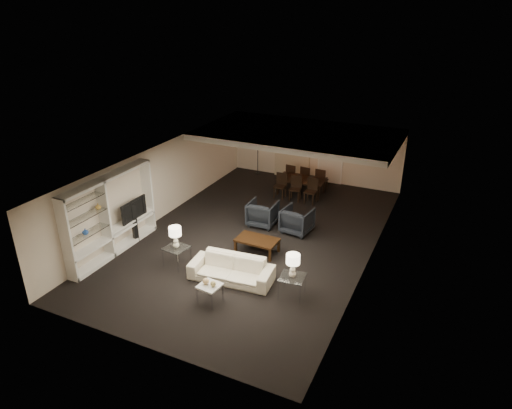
{
  "coord_description": "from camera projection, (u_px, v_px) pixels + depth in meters",
  "views": [
    {
      "loc": [
        5.35,
        -11.39,
        6.75
      ],
      "look_at": [
        0.0,
        0.0,
        1.1
      ],
      "focal_mm": 32.0,
      "sensor_mm": 36.0,
      "label": 1
    }
  ],
  "objects": [
    {
      "name": "chair_nl",
      "position": [
        280.0,
        186.0,
        16.89
      ],
      "size": [
        0.44,
        0.44,
        0.92
      ],
      "primitive_type": null,
      "rotation": [
        0.0,
        0.0,
        0.04
      ],
      "color": "black",
      "rests_on": "floor"
    },
    {
      "name": "ceiling_soffit",
      "position": [
        298.0,
        135.0,
        16.15
      ],
      "size": [
        7.0,
        4.0,
        0.2
      ],
      "primitive_type": "cube",
      "color": "silver",
      "rests_on": "ceiling"
    },
    {
      "name": "pendant_light",
      "position": [
        305.0,
        149.0,
        16.23
      ],
      "size": [
        0.52,
        0.52,
        0.24
      ],
      "primitive_type": "cylinder",
      "color": "#D8591E",
      "rests_on": "ceiling_soffit"
    },
    {
      "name": "painting",
      "position": [
        367.0,
        150.0,
        17.3
      ],
      "size": [
        0.95,
        0.04,
        0.65
      ],
      "primitive_type": "cube",
      "color": "#142D38",
      "rests_on": "wall_back"
    },
    {
      "name": "vase_amber",
      "position": [
        98.0,
        206.0,
        12.35
      ],
      "size": [
        0.16,
        0.16,
        0.17
      ],
      "primitive_type": "imported",
      "color": "#B28A3B",
      "rests_on": "media_unit"
    },
    {
      "name": "wall_back",
      "position": [
        314.0,
        150.0,
        18.27
      ],
      "size": [
        7.0,
        0.02,
        2.5
      ],
      "primitive_type": "cube",
      "color": "beige",
      "rests_on": "ground"
    },
    {
      "name": "chair_fl",
      "position": [
        292.0,
        175.0,
        17.96
      ],
      "size": [
        0.47,
        0.47,
        0.92
      ],
      "primitive_type": null,
      "rotation": [
        0.0,
        0.0,
        3.04
      ],
      "color": "black",
      "rests_on": "floor"
    },
    {
      "name": "armchair_left",
      "position": [
        263.0,
        213.0,
        14.84
      ],
      "size": [
        0.91,
        0.93,
        0.82
      ],
      "primitive_type": "imported",
      "rotation": [
        0.0,
        0.0,
        3.18
      ],
      "color": "black",
      "rests_on": "floor"
    },
    {
      "name": "wall_front",
      "position": [
        140.0,
        299.0,
        9.19
      ],
      "size": [
        7.0,
        0.02,
        2.5
      ],
      "primitive_type": "cube",
      "color": "beige",
      "rests_on": "ground"
    },
    {
      "name": "armchair_right",
      "position": [
        297.0,
        220.0,
        14.38
      ],
      "size": [
        0.97,
        0.99,
        0.82
      ],
      "primitive_type": "imported",
      "rotation": [
        0.0,
        0.0,
        3.03
      ],
      "color": "black",
      "rests_on": "floor"
    },
    {
      "name": "media_unit",
      "position": [
        111.0,
        216.0,
        12.9
      ],
      "size": [
        0.38,
        3.4,
        2.35
      ],
      "primitive_type": null,
      "color": "white",
      "rests_on": "wall_left"
    },
    {
      "name": "chair_fm",
      "position": [
        307.0,
        177.0,
        17.73
      ],
      "size": [
        0.48,
        0.48,
        0.92
      ],
      "primitive_type": null,
      "rotation": [
        0.0,
        0.0,
        3.0
      ],
      "color": "black",
      "rests_on": "floor"
    },
    {
      "name": "television",
      "position": [
        131.0,
        209.0,
        13.6
      ],
      "size": [
        1.06,
        0.14,
        0.61
      ],
      "primitive_type": "imported",
      "rotation": [
        0.0,
        0.0,
        1.57
      ],
      "color": "black",
      "rests_on": "media_unit"
    },
    {
      "name": "side_table_left",
      "position": [
        177.0,
        256.0,
        12.6
      ],
      "size": [
        0.68,
        0.68,
        0.56
      ],
      "primitive_type": null,
      "rotation": [
        0.0,
        0.0,
        -0.14
      ],
      "color": "silver",
      "rests_on": "floor"
    },
    {
      "name": "floor_speaker",
      "position": [
        134.0,
        223.0,
        13.73
      ],
      "size": [
        0.17,
        0.17,
        1.24
      ],
      "primitive_type": "cube",
      "rotation": [
        0.0,
        0.0,
        -0.33
      ],
      "color": "black",
      "rests_on": "floor"
    },
    {
      "name": "door",
      "position": [
        331.0,
        158.0,
        18.06
      ],
      "size": [
        0.9,
        0.05,
        2.1
      ],
      "primitive_type": "cube",
      "color": "silver",
      "rests_on": "wall_back"
    },
    {
      "name": "table_lamp_left",
      "position": [
        175.0,
        237.0,
        12.35
      ],
      "size": [
        0.37,
        0.37,
        0.62
      ],
      "primitive_type": null,
      "rotation": [
        0.0,
        0.0,
        -0.09
      ],
      "color": "white",
      "rests_on": "side_table_left"
    },
    {
      "name": "sofa",
      "position": [
        231.0,
        269.0,
        11.92
      ],
      "size": [
        2.27,
        1.06,
        0.64
      ],
      "primitive_type": "imported",
      "rotation": [
        0.0,
        0.0,
        0.09
      ],
      "color": "beige",
      "rests_on": "floor"
    },
    {
      "name": "table_lamp_right",
      "position": [
        293.0,
        266.0,
        11.03
      ],
      "size": [
        0.38,
        0.38,
        0.62
      ],
      "primitive_type": null,
      "rotation": [
        0.0,
        0.0,
        0.12
      ],
      "color": "white",
      "rests_on": "side_table_right"
    },
    {
      "name": "vase_blue",
      "position": [
        85.0,
        232.0,
        12.08
      ],
      "size": [
        0.17,
        0.17,
        0.18
      ],
      "primitive_type": "imported",
      "color": "#2652A8",
      "rests_on": "media_unit"
    },
    {
      "name": "chair_fr",
      "position": [
        322.0,
        180.0,
        17.5
      ],
      "size": [
        0.45,
        0.45,
        0.92
      ],
      "primitive_type": null,
      "rotation": [
        0.0,
        0.0,
        3.08
      ],
      "color": "black",
      "rests_on": "floor"
    },
    {
      "name": "ceiling",
      "position": [
        256.0,
        161.0,
        13.22
      ],
      "size": [
        7.0,
        11.0,
        0.02
      ],
      "primitive_type": "cube",
      "color": "silver",
      "rests_on": "ground"
    },
    {
      "name": "marble_table",
      "position": [
        210.0,
        294.0,
        11.04
      ],
      "size": [
        0.56,
        0.56,
        0.5
      ],
      "primitive_type": null,
      "rotation": [
        0.0,
        0.0,
        -0.12
      ],
      "color": "silver",
      "rests_on": "floor"
    },
    {
      "name": "curtains",
      "position": [
        293.0,
        149.0,
        18.58
      ],
      "size": [
        1.5,
        0.12,
        2.4
      ],
      "primitive_type": "cube",
      "color": "beige",
      "rests_on": "wall_back"
    },
    {
      "name": "gold_gourd_a",
      "position": [
        206.0,
        281.0,
        10.94
      ],
      "size": [
        0.16,
        0.16,
        0.16
      ],
      "primitive_type": "sphere",
      "color": "#E3B778",
      "rests_on": "marble_table"
    },
    {
      "name": "side_table_right",
      "position": [
        292.0,
        286.0,
        11.28
      ],
      "size": [
        0.66,
        0.66,
        0.56
      ],
      "primitive_type": null,
      "rotation": [
        0.0,
        0.0,
        0.11
      ],
      "color": "white",
      "rests_on": "floor"
    },
    {
      "name": "coffee_table",
      "position": [
        257.0,
        246.0,
        13.28
      ],
      "size": [
        1.22,
        0.73,
        0.43
      ],
      "primitive_type": null,
      "rotation": [
        0.0,
        0.0,
        -0.02
      ],
      "color": "black",
      "rests_on": "floor"
    },
    {
      "name": "chair_nm",
      "position": [
        295.0,
        189.0,
        16.66
      ],
      "size": [
        0.48,
        0.48,
        0.92
      ],
      "primitive_type": null,
      "rotation": [
        0.0,
        0.0,
        0.13
      ],
      "color": "black",
      "rests_on": "floor"
    },
    {
      "name": "floor",
      "position": [
        256.0,
        237.0,
        14.24
      ],
      "size": [
        11.0,
        11.0,
        0.0
      ],
      "primitive_type": "plane",
      "color": "black",
      "rests_on": "ground"
    },
    {
      "name": "dining_table",
      "position": [
        301.0,
        186.0,
        17.25
      ],
      "size": [
        1.79,
        1.04,
        0.62
      ],
      "primitive_type": "imported",
      "rotation": [
        0.0,
        0.0,
        0.04
      ],
      "color": "black",
      "rests_on": "floor"
    },
    {
      "name": "wall_right",
      "position": [
        373.0,
        222.0,
        12.37
      ],
      "size": [
        0.02,
        11.0,
        2.5
      ],
      "primitive_type": "cube",
      "color": "beige",
      "rests_on": "ground"
    },
    {
      "name": "chair_nr",
      "position": [
        311.0,
        191.0,
        16.42
      ],
      "size": [
        0.45,
        0.45,
        0.92
      ],
      "primitive_type": null,
      "rotation": [
        0.0,
        0.0,
        -0.06
      ],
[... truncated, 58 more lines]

